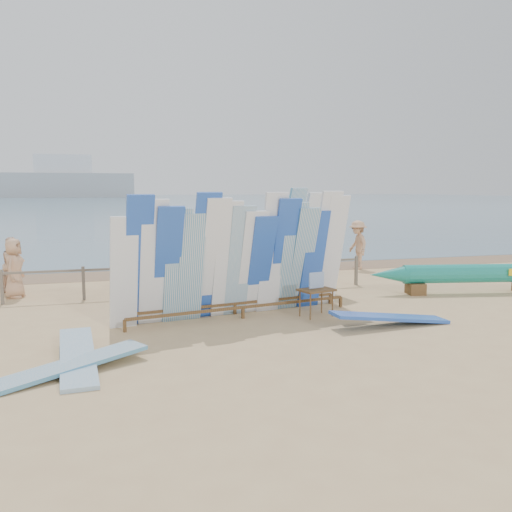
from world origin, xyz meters
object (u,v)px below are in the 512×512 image
object	(u,v)px
outrigger_canoe	(471,275)
beach_chair_left	(143,281)
flat_board_d	(390,326)
beachgoer_extra_0	(358,245)
beachgoer_5	(192,248)
beachgoer_9	(314,245)
flat_board_e	(67,373)
main_surfboard_rack	(239,261)
vendor_table	(316,302)
side_surfboard_rack	(298,247)
beach_chair_right	(197,281)
beachgoer_6	(265,254)
beachgoer_0	(14,268)
flat_board_a	(78,364)
stroller	(238,269)
beachgoer_2	(13,264)

from	to	relation	value
outrigger_canoe	beach_chair_left	distance (m)	9.44
flat_board_d	beachgoer_extra_0	xyz separation A→B (m)	(3.15, 7.80, 0.90)
beachgoer_5	beachgoer_9	xyz separation A→B (m)	(4.38, -0.31, 0.00)
flat_board_e	main_surfboard_rack	bearing A→B (deg)	101.21
main_surfboard_rack	flat_board_e	xyz separation A→B (m)	(-3.64, -3.02, -1.31)
vendor_table	side_surfboard_rack	bearing A→B (deg)	64.11
beach_chair_left	beach_chair_right	size ratio (longest dim) A/B	0.98
side_surfboard_rack	beachgoer_6	size ratio (longest dim) A/B	1.74
beachgoer_0	beachgoer_6	size ratio (longest dim) A/B	0.94
flat_board_d	beachgoer_extra_0	bearing A→B (deg)	-23.60
beachgoer_6	beachgoer_5	bearing A→B (deg)	98.41
outrigger_canoe	beachgoer_extra_0	world-z (taller)	beachgoer_extra_0
flat_board_d	beachgoer_extra_0	size ratio (longest dim) A/B	1.51
beachgoer_6	flat_board_a	bearing A→B (deg)	-166.71
stroller	beachgoer_6	bearing A→B (deg)	-3.18
main_surfboard_rack	beachgoer_0	world-z (taller)	main_surfboard_rack
beach_chair_right	beachgoer_5	size ratio (longest dim) A/B	0.46
main_surfboard_rack	flat_board_d	bearing A→B (deg)	-41.05
main_surfboard_rack	flat_board_a	distance (m)	4.54
vendor_table	flat_board_d	size ratio (longest dim) A/B	0.38
side_surfboard_rack	beach_chair_right	bearing A→B (deg)	117.31
side_surfboard_rack	flat_board_a	distance (m)	7.35
beachgoer_6	flat_board_d	bearing A→B (deg)	-120.74
beach_chair_left	beachgoer_2	world-z (taller)	beachgoer_2
flat_board_d	stroller	xyz separation A→B (m)	(-1.88, 5.91, 0.47)
flat_board_d	beachgoer_0	world-z (taller)	beachgoer_0
stroller	beachgoer_9	size ratio (longest dim) A/B	0.63
flat_board_d	beachgoer_extra_0	world-z (taller)	beachgoer_extra_0
outrigger_canoe	beachgoer_6	bearing A→B (deg)	155.11
beach_chair_left	beachgoer_9	distance (m)	6.58
beachgoer_2	beachgoer_extra_0	bearing A→B (deg)	-45.61
vendor_table	outrigger_canoe	bearing A→B (deg)	-0.68
main_surfboard_rack	flat_board_d	distance (m)	3.65
flat_board_d	beachgoer_2	bearing A→B (deg)	50.07
beachgoer_5	beachgoer_6	distance (m)	2.75
main_surfboard_rack	beachgoer_6	world-z (taller)	main_surfboard_rack
beachgoer_2	beachgoer_extra_0	world-z (taller)	beachgoer_extra_0
flat_board_d	beachgoer_0	bearing A→B (deg)	54.17
beach_chair_left	beachgoer_5	bearing A→B (deg)	47.68
vendor_table	flat_board_d	xyz separation A→B (m)	(1.20, -1.26, -0.34)
flat_board_e	stroller	bearing A→B (deg)	118.34
beachgoer_2	beachgoer_5	distance (m)	5.67
vendor_table	beachgoer_2	size ratio (longest dim) A/B	0.66
outrigger_canoe	beachgoer_0	world-z (taller)	beachgoer_0
beachgoer_extra_0	main_surfboard_rack	bearing A→B (deg)	-42.90
beachgoer_2	beachgoer_6	bearing A→B (deg)	-54.12
flat_board_a	beachgoer_9	bearing A→B (deg)	44.42
beachgoer_5	flat_board_e	bearing A→B (deg)	-146.62
stroller	beachgoer_0	distance (m)	6.37
beach_chair_left	outrigger_canoe	bearing A→B (deg)	-23.05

